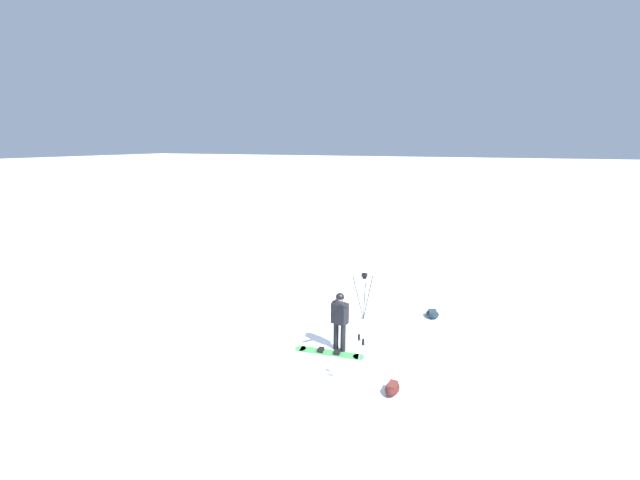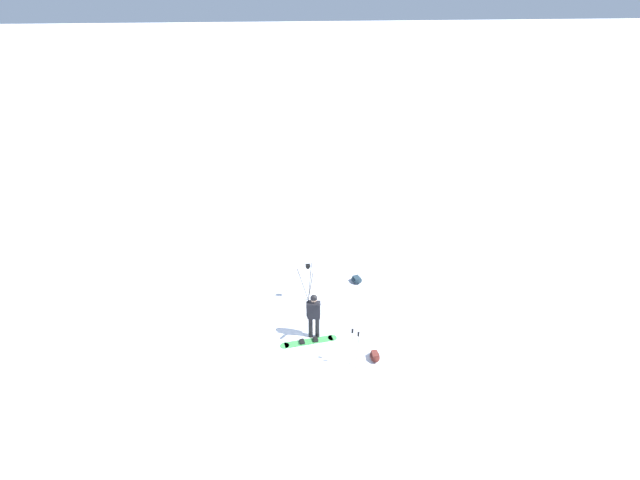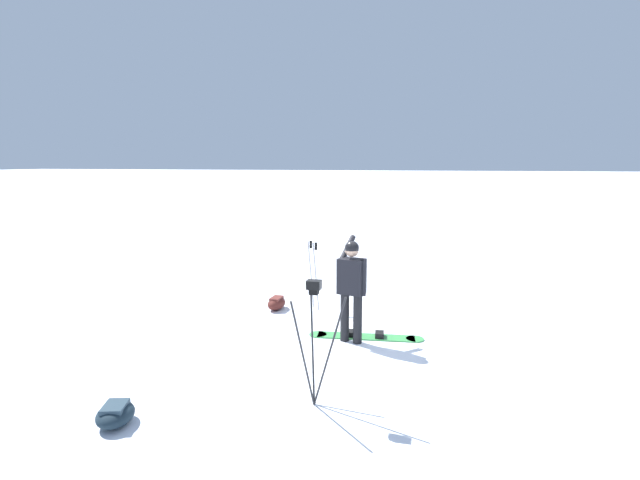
{
  "view_description": "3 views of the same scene",
  "coord_description": "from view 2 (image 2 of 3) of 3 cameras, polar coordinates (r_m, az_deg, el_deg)",
  "views": [
    {
      "loc": [
        -9.2,
        -3.08,
        5.37
      ],
      "look_at": [
        -1.92,
        -0.05,
        3.43
      ],
      "focal_mm": 22.34,
      "sensor_mm": 36.0,
      "label": 1
    },
    {
      "loc": [
        -12.72,
        1.57,
        10.19
      ],
      "look_at": [
        -3.31,
        0.34,
        5.21
      ],
      "focal_mm": 27.46,
      "sensor_mm": 36.0,
      "label": 2
    },
    {
      "loc": [
        7.07,
        1.48,
        2.82
      ],
      "look_at": [
        -0.47,
        -0.46,
        1.56
      ],
      "focal_mm": 27.29,
      "sensor_mm": 36.0,
      "label": 3
    }
  ],
  "objects": [
    {
      "name": "ski_poles",
      "position": [
        14.66,
        4.07,
        -11.9
      ],
      "size": [
        0.26,
        0.27,
        1.32
      ],
      "color": "gray",
      "rests_on": "ground_plane"
    },
    {
      "name": "ground_plane",
      "position": [
        16.37,
        -0.33,
        -10.79
      ],
      "size": [
        300.0,
        300.0,
        0.0
      ],
      "primitive_type": "plane",
      "color": "white"
    },
    {
      "name": "gear_bag_large",
      "position": [
        15.41,
        6.4,
        -13.27
      ],
      "size": [
        0.52,
        0.33,
        0.24
      ],
      "color": "#4C1E19",
      "rests_on": "ground_plane"
    },
    {
      "name": "snowboarder",
      "position": [
        15.63,
        -0.73,
        -8.41
      ],
      "size": [
        0.7,
        0.46,
        1.64
      ],
      "color": "black",
      "rests_on": "ground_plane"
    },
    {
      "name": "snowboard",
      "position": [
        16.01,
        -1.32,
        -11.72
      ],
      "size": [
        0.47,
        1.85,
        0.1
      ],
      "color": "#3F994C",
      "rests_on": "ground_plane"
    },
    {
      "name": "camera_tripod",
      "position": [
        17.32,
        -1.44,
        -4.12
      ],
      "size": [
        0.72,
        0.57,
        1.5
      ],
      "color": "#262628",
      "rests_on": "ground_plane"
    },
    {
      "name": "gear_bag_small",
      "position": [
        18.89,
        4.29,
        -4.6
      ],
      "size": [
        0.59,
        0.51,
        0.23
      ],
      "color": "#192833",
      "rests_on": "ground_plane"
    }
  ]
}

